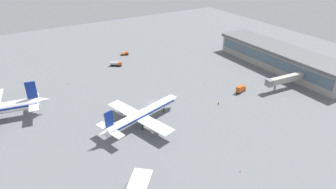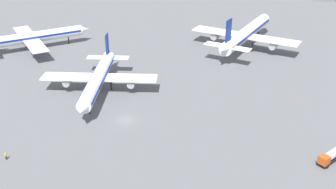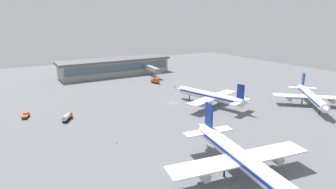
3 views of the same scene
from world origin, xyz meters
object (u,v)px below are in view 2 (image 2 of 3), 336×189
(airplane_at_gate, at_px, (33,37))
(safety_cone_far_side, at_px, (293,95))
(airplane_taxiing, at_px, (246,33))
(fuel_truck, at_px, (330,156))
(ground_crew_worker, at_px, (6,156))
(airplane_distant, at_px, (98,78))

(airplane_at_gate, relative_size, safety_cone_far_side, 54.09)
(airplane_at_gate, distance_m, airplane_taxiing, 73.74)
(airplane_at_gate, bearing_deg, safety_cone_far_side, -54.21)
(fuel_truck, relative_size, ground_crew_worker, 3.81)
(airplane_distant, relative_size, fuel_truck, 6.08)
(airplane_distant, xyz_separation_m, fuel_truck, (59.41, -13.86, -2.98))
(airplane_taxiing, xyz_separation_m, fuel_truck, (28.13, -63.78, -3.84))
(airplane_distant, bearing_deg, airplane_at_gate, -138.67)
(airplane_taxiing, height_order, safety_cone_far_side, airplane_taxiing)
(fuel_truck, bearing_deg, airplane_distant, -71.69)
(airplane_taxiing, height_order, ground_crew_worker, airplane_taxiing)
(airplane_taxiing, xyz_separation_m, safety_cone_far_side, (19.06, -34.88, -4.93))
(airplane_taxiing, relative_size, safety_cone_far_side, 78.48)
(airplane_distant, xyz_separation_m, ground_crew_worker, (-3.07, -34.72, -3.52))
(ground_crew_worker, bearing_deg, safety_cone_far_side, -132.59)
(airplane_at_gate, xyz_separation_m, airplane_taxiing, (69.03, 25.90, 0.82))
(airplane_distant, distance_m, safety_cone_far_side, 52.70)
(airplane_at_gate, height_order, airplane_taxiing, airplane_taxiing)
(fuel_truck, bearing_deg, airplane_taxiing, -124.76)
(airplane_taxiing, bearing_deg, ground_crew_worker, 167.91)
(fuel_truck, xyz_separation_m, ground_crew_worker, (-62.49, -20.86, -0.54))
(airplane_taxiing, distance_m, airplane_distant, 58.92)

